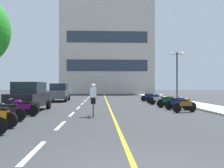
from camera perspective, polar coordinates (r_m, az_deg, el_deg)
ground_plane at (r=25.08m, az=-1.75°, el=-4.04°), size 140.00×140.00×0.00m
curb_left at (r=28.88m, az=-16.32°, el=-3.43°), size 2.40×72.00×0.12m
curb_right at (r=29.08m, az=12.51°, el=-3.42°), size 2.40×72.00×0.12m
lane_dash_0 at (r=6.43m, az=-17.51°, el=-14.61°), size 0.14×2.20×0.01m
lane_dash_1 at (r=10.27m, az=-11.72°, el=-9.25°), size 0.14×2.20×0.01m
lane_dash_2 at (r=14.20m, az=-9.17°, el=-6.80°), size 0.14×2.20×0.01m
lane_dash_3 at (r=18.16m, az=-7.74°, el=-5.41°), size 0.14×2.20×0.01m
lane_dash_4 at (r=22.14m, az=-6.82°, el=-4.51°), size 0.14×2.20×0.01m
lane_dash_5 at (r=26.12m, az=-6.19°, el=-3.89°), size 0.14×2.20×0.01m
lane_dash_6 at (r=30.11m, az=-5.72°, el=-3.43°), size 0.14×2.20×0.01m
lane_dash_7 at (r=34.10m, az=-5.37°, el=-3.08°), size 0.14×2.20×0.01m
lane_dash_8 at (r=38.09m, az=-5.09°, el=-2.80°), size 0.14×2.20×0.01m
lane_dash_9 at (r=42.09m, az=-4.86°, el=-2.58°), size 0.14×2.20×0.01m
lane_dash_10 at (r=46.08m, az=-4.67°, el=-2.39°), size 0.14×2.20×0.01m
lane_dash_11 at (r=50.08m, az=-4.51°, el=-2.23°), size 0.14×2.20×0.01m
centre_line_yellow at (r=28.08m, az=-1.34°, el=-3.65°), size 0.12×66.00×0.01m
office_building at (r=54.55m, az=-1.23°, el=7.80°), size 18.98×10.01×18.79m
street_lamp_mid at (r=26.21m, az=14.66°, el=4.28°), size 1.46×0.36×4.90m
parked_car_near at (r=16.48m, az=-18.38°, el=-2.72°), size 2.07×4.27×1.82m
parked_car_mid at (r=26.07m, az=-12.02°, el=-1.88°), size 1.98×4.23×1.82m
motorcycle_2 at (r=11.81m, az=-23.30°, el=-5.77°), size 1.68×0.65×0.92m
motorcycle_3 at (r=13.74m, az=-20.01°, el=-5.03°), size 1.70×0.60×0.92m
motorcycle_4 at (r=15.52m, az=16.33°, el=-4.50°), size 1.63×0.81×0.92m
motorcycle_5 at (r=16.91m, az=14.85°, el=-4.17°), size 1.67×0.71×0.92m
motorcycle_6 at (r=18.65m, az=12.76°, el=-3.82°), size 1.70×0.60×0.92m
motorcycle_7 at (r=21.29m, az=10.64°, el=-3.40°), size 1.70×0.60×0.92m
motorcycle_8 at (r=23.01m, az=9.90°, el=-3.18°), size 1.66×0.74×0.92m
motorcycle_9 at (r=25.66m, az=8.54°, el=-2.90°), size 1.70×0.60×0.92m
cyclist_rider at (r=13.02m, az=-4.32°, el=-3.48°), size 0.42×1.77×1.71m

